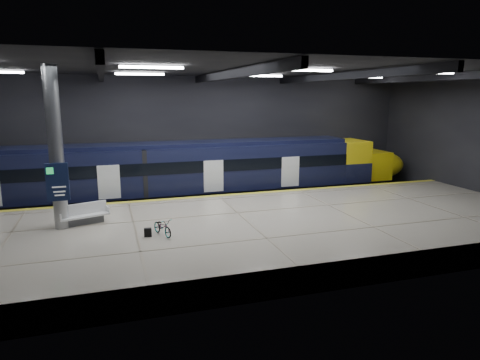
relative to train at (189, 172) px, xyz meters
name	(u,v)px	position (x,y,z in m)	size (l,w,h in m)	color
ground	(232,228)	(1.14, -5.50, -2.06)	(30.00, 30.00, 0.00)	black
room_shell	(232,117)	(1.14, -5.49, 3.66)	(30.10, 16.10, 8.05)	black
platform	(247,232)	(1.14, -8.00, -1.51)	(30.00, 11.00, 1.10)	#BCB09F
safety_strip	(218,196)	(1.14, -2.75, -0.95)	(30.00, 0.40, 0.01)	gold
rails	(208,202)	(1.14, 0.00, -1.98)	(30.00, 1.52, 0.16)	gray
train	(189,172)	(0.00, 0.00, 0.00)	(29.40, 2.84, 3.79)	black
bench	(83,216)	(-5.98, -6.17, -0.63)	(2.31, 1.51, 0.95)	#595B60
bicycle	(163,227)	(-2.82, -8.86, -0.60)	(0.48, 1.36, 0.72)	#99999E
pannier_bag	(148,232)	(-3.42, -8.86, -0.78)	(0.30, 0.18, 0.35)	black
info_column	(56,151)	(-6.86, -6.52, 2.40)	(0.90, 0.78, 6.90)	#9EA0A5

